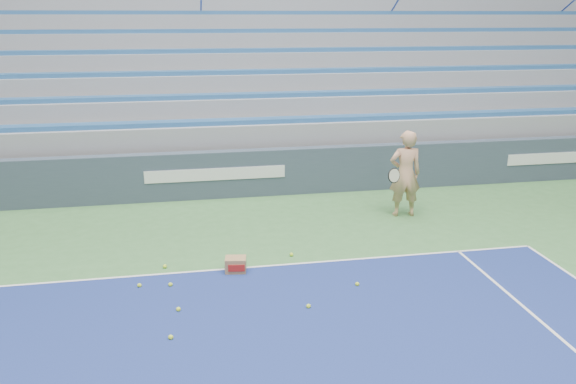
% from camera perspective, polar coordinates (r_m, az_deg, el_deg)
% --- Properties ---
extents(sponsor_barrier, '(30.00, 0.32, 1.10)m').
position_cam_1_polar(sponsor_barrier, '(13.11, -7.36, 1.77)').
color(sponsor_barrier, '#364353').
rests_on(sponsor_barrier, ground).
extents(bleachers, '(31.00, 9.15, 7.30)m').
position_cam_1_polar(bleachers, '(18.43, -8.61, 11.96)').
color(bleachers, gray).
rests_on(bleachers, ground).
extents(tennis_player, '(0.96, 0.87, 1.84)m').
position_cam_1_polar(tennis_player, '(11.95, 11.81, 1.83)').
color(tennis_player, tan).
rests_on(tennis_player, ground).
extents(ball_box, '(0.38, 0.31, 0.26)m').
position_cam_1_polar(ball_box, '(9.40, -5.33, -7.38)').
color(ball_box, '#99744A').
rests_on(ball_box, ground).
extents(tennis_ball_0, '(0.07, 0.07, 0.07)m').
position_cam_1_polar(tennis_ball_0, '(8.33, 2.09, -11.52)').
color(tennis_ball_0, '#D2F131').
rests_on(tennis_ball_0, ground).
extents(tennis_ball_1, '(0.07, 0.07, 0.07)m').
position_cam_1_polar(tennis_ball_1, '(7.76, -11.83, -14.25)').
color(tennis_ball_1, '#D2F131').
rests_on(tennis_ball_1, ground).
extents(tennis_ball_2, '(0.07, 0.07, 0.07)m').
position_cam_1_polar(tennis_ball_2, '(9.12, -11.86, -9.19)').
color(tennis_ball_2, '#D2F131').
rests_on(tennis_ball_2, ground).
extents(tennis_ball_3, '(0.07, 0.07, 0.07)m').
position_cam_1_polar(tennis_ball_3, '(9.01, 7.05, -9.27)').
color(tennis_ball_3, '#D2F131').
rests_on(tennis_ball_3, ground).
extents(tennis_ball_4, '(0.07, 0.07, 0.07)m').
position_cam_1_polar(tennis_ball_4, '(9.76, -12.40, -7.38)').
color(tennis_ball_4, '#D2F131').
rests_on(tennis_ball_4, ground).
extents(tennis_ball_5, '(0.07, 0.07, 0.07)m').
position_cam_1_polar(tennis_ball_5, '(9.98, 0.35, -6.36)').
color(tennis_ball_5, '#D2F131').
rests_on(tennis_ball_5, ground).
extents(tennis_ball_6, '(0.07, 0.07, 0.07)m').
position_cam_1_polar(tennis_ball_6, '(9.20, -14.86, -9.16)').
color(tennis_ball_6, '#D2F131').
rests_on(tennis_ball_6, ground).
extents(tennis_ball_7, '(0.07, 0.07, 0.07)m').
position_cam_1_polar(tennis_ball_7, '(8.39, -11.07, -11.62)').
color(tennis_ball_7, '#D2F131').
rests_on(tennis_ball_7, ground).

